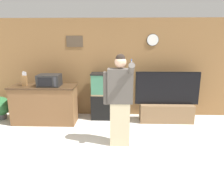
{
  "coord_description": "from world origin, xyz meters",
  "views": [
    {
      "loc": [
        0.39,
        -2.7,
        2.06
      ],
      "look_at": [
        0.26,
        1.49,
        1.05
      ],
      "focal_mm": 32.0,
      "sensor_mm": 36.0,
      "label": 1
    }
  ],
  "objects": [
    {
      "name": "counter_island",
      "position": [
        -1.45,
        2.01,
        0.48
      ],
      "size": [
        1.6,
        0.6,
        0.96
      ],
      "color": "brown",
      "rests_on": "ground_plane"
    },
    {
      "name": "ground_plane",
      "position": [
        0.0,
        0.0,
        0.0
      ],
      "size": [
        18.0,
        18.0,
        0.0
      ],
      "primitive_type": "plane",
      "color": "beige"
    },
    {
      "name": "microwave",
      "position": [
        -1.28,
        1.99,
        1.1
      ],
      "size": [
        0.53,
        0.39,
        0.28
      ],
      "color": "black",
      "rests_on": "counter_island"
    },
    {
      "name": "aquarium_on_stand",
      "position": [
        0.09,
        2.34,
        0.61
      ],
      "size": [
        0.8,
        0.43,
        1.22
      ],
      "color": "black",
      "rests_on": "ground_plane"
    },
    {
      "name": "tv_on_stand",
      "position": [
        1.62,
        2.16,
        0.38
      ],
      "size": [
        1.6,
        0.4,
        1.29
      ],
      "color": "brown",
      "rests_on": "ground_plane"
    },
    {
      "name": "potted_plant",
      "position": [
        -2.7,
        2.19,
        0.34
      ],
      "size": [
        0.5,
        0.5,
        0.6
      ],
      "color": "#4C4C51",
      "rests_on": "ground_plane"
    },
    {
      "name": "wall_back_paneled",
      "position": [
        0.0,
        2.65,
        1.3
      ],
      "size": [
        10.0,
        0.08,
        2.6
      ],
      "color": "olive",
      "rests_on": "ground_plane"
    },
    {
      "name": "person_standing",
      "position": [
        0.42,
        0.96,
        0.94
      ],
      "size": [
        0.57,
        0.43,
        1.81
      ],
      "color": "#BCAD89",
      "rests_on": "ground_plane"
    },
    {
      "name": "knife_block",
      "position": [
        -1.89,
        1.99,
        1.1
      ],
      "size": [
        0.1,
        0.09,
        0.36
      ],
      "color": "brown",
      "rests_on": "counter_island"
    }
  ]
}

